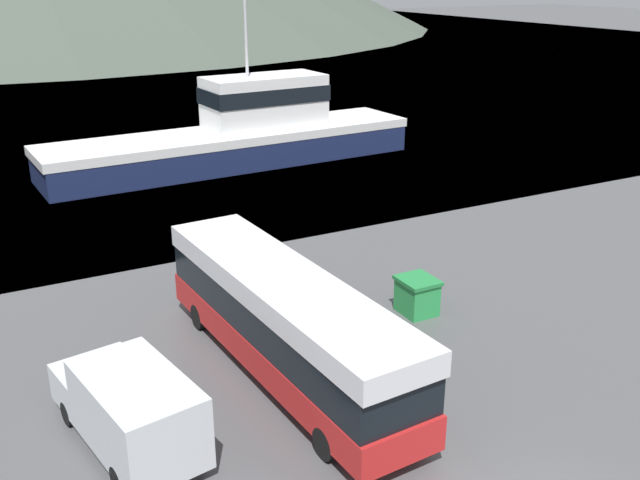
{
  "coord_description": "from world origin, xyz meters",
  "views": [
    {
      "loc": [
        -10.79,
        -8.62,
        11.87
      ],
      "look_at": [
        1.44,
        14.35,
        2.0
      ],
      "focal_mm": 40.0,
      "sensor_mm": 36.0,
      "label": 1
    }
  ],
  "objects_px": {
    "tour_bus": "(285,319)",
    "delivery_van": "(129,406)",
    "storage_bin": "(417,295)",
    "fishing_boat": "(241,133)"
  },
  "relations": [
    {
      "from": "fishing_boat",
      "to": "storage_bin",
      "type": "distance_m",
      "value": 23.54
    },
    {
      "from": "tour_bus",
      "to": "delivery_van",
      "type": "height_order",
      "value": "tour_bus"
    },
    {
      "from": "fishing_boat",
      "to": "storage_bin",
      "type": "height_order",
      "value": "fishing_boat"
    },
    {
      "from": "tour_bus",
      "to": "storage_bin",
      "type": "bearing_deg",
      "value": 10.54
    },
    {
      "from": "tour_bus",
      "to": "storage_bin",
      "type": "xyz_separation_m",
      "value": [
        6.08,
        1.51,
        -1.17
      ]
    },
    {
      "from": "tour_bus",
      "to": "fishing_boat",
      "type": "height_order",
      "value": "fishing_boat"
    },
    {
      "from": "delivery_van",
      "to": "storage_bin",
      "type": "distance_m",
      "value": 11.66
    },
    {
      "from": "delivery_van",
      "to": "storage_bin",
      "type": "height_order",
      "value": "delivery_van"
    },
    {
      "from": "fishing_boat",
      "to": "storage_bin",
      "type": "xyz_separation_m",
      "value": [
        -2.57,
        -23.36,
        -1.29
      ]
    },
    {
      "from": "delivery_van",
      "to": "tour_bus",
      "type": "bearing_deg",
      "value": 5.93
    }
  ]
}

